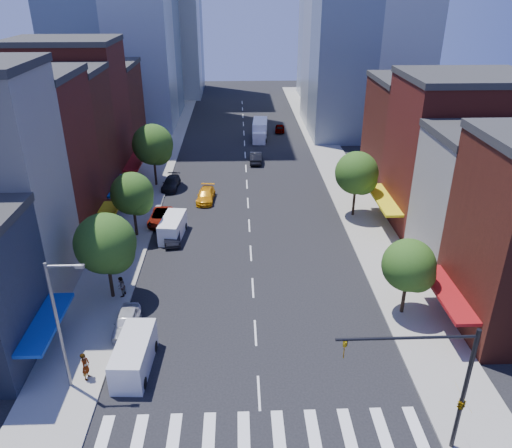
{
  "coord_description": "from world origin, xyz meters",
  "views": [
    {
      "loc": [
        -1.07,
        -23.56,
        23.34
      ],
      "look_at": [
        0.35,
        14.08,
        5.0
      ],
      "focal_mm": 35.0,
      "sensor_mm": 36.0,
      "label": 1
    }
  ],
  "objects_px": {
    "parked_car_third": "(161,217)",
    "cargo_van_far": "(172,228)",
    "box_truck": "(260,131)",
    "parked_car_front": "(127,322)",
    "traffic_car_oncoming": "(256,157)",
    "pedestrian_far": "(121,287)",
    "cargo_van_near": "(134,357)",
    "parked_car_second": "(172,234)",
    "traffic_car_far": "(280,128)",
    "parked_car_rear": "(171,183)",
    "taxi": "(206,195)",
    "pedestrian_near": "(86,366)"
  },
  "relations": [
    {
      "from": "cargo_van_near",
      "to": "pedestrian_far",
      "type": "xyz_separation_m",
      "value": [
        -2.59,
        8.58,
        -0.07
      ]
    },
    {
      "from": "parked_car_third",
      "to": "cargo_van_near",
      "type": "xyz_separation_m",
      "value": [
        1.3,
        -22.63,
        0.43
      ]
    },
    {
      "from": "cargo_van_near",
      "to": "cargo_van_far",
      "type": "bearing_deg",
      "value": 91.9
    },
    {
      "from": "parked_car_third",
      "to": "cargo_van_far",
      "type": "xyz_separation_m",
      "value": [
        1.67,
        -3.36,
        0.36
      ]
    },
    {
      "from": "cargo_van_near",
      "to": "traffic_car_oncoming",
      "type": "relative_size",
      "value": 1.12
    },
    {
      "from": "pedestrian_near",
      "to": "parked_car_second",
      "type": "bearing_deg",
      "value": -1.58
    },
    {
      "from": "parked_car_second",
      "to": "traffic_car_oncoming",
      "type": "xyz_separation_m",
      "value": [
        9.26,
        23.63,
        0.05
      ]
    },
    {
      "from": "parked_car_front",
      "to": "traffic_car_oncoming",
      "type": "relative_size",
      "value": 0.88
    },
    {
      "from": "traffic_car_oncoming",
      "to": "box_truck",
      "type": "bearing_deg",
      "value": -92.17
    },
    {
      "from": "parked_car_rear",
      "to": "cargo_van_near",
      "type": "bearing_deg",
      "value": -83.6
    },
    {
      "from": "taxi",
      "to": "traffic_car_oncoming",
      "type": "xyz_separation_m",
      "value": [
        6.44,
        13.7,
        0.1
      ]
    },
    {
      "from": "cargo_van_far",
      "to": "taxi",
      "type": "distance_m",
      "value": 9.63
    },
    {
      "from": "parked_car_second",
      "to": "pedestrian_far",
      "type": "relative_size",
      "value": 2.55
    },
    {
      "from": "cargo_van_far",
      "to": "box_truck",
      "type": "distance_m",
      "value": 36.18
    },
    {
      "from": "box_truck",
      "to": "pedestrian_far",
      "type": "bearing_deg",
      "value": -101.84
    },
    {
      "from": "box_truck",
      "to": "parked_car_third",
      "type": "bearing_deg",
      "value": -106.5
    },
    {
      "from": "cargo_van_near",
      "to": "box_truck",
      "type": "relative_size",
      "value": 0.71
    },
    {
      "from": "taxi",
      "to": "pedestrian_far",
      "type": "relative_size",
      "value": 2.71
    },
    {
      "from": "cargo_van_far",
      "to": "pedestrian_far",
      "type": "relative_size",
      "value": 2.89
    },
    {
      "from": "parked_car_front",
      "to": "parked_car_rear",
      "type": "bearing_deg",
      "value": 89.3
    },
    {
      "from": "parked_car_rear",
      "to": "traffic_car_far",
      "type": "relative_size",
      "value": 1.19
    },
    {
      "from": "parked_car_third",
      "to": "parked_car_second",
      "type": "bearing_deg",
      "value": -64.46
    },
    {
      "from": "cargo_van_far",
      "to": "pedestrian_far",
      "type": "xyz_separation_m",
      "value": [
        -2.96,
        -10.69,
        -0.0
      ]
    },
    {
      "from": "parked_car_second",
      "to": "parked_car_third",
      "type": "distance_m",
      "value": 4.44
    },
    {
      "from": "parked_car_third",
      "to": "box_truck",
      "type": "height_order",
      "value": "box_truck"
    },
    {
      "from": "parked_car_rear",
      "to": "cargo_van_far",
      "type": "height_order",
      "value": "cargo_van_far"
    },
    {
      "from": "parked_car_rear",
      "to": "pedestrian_near",
      "type": "bearing_deg",
      "value": -88.64
    },
    {
      "from": "cargo_van_near",
      "to": "traffic_car_far",
      "type": "relative_size",
      "value": 1.36
    },
    {
      "from": "cargo_van_near",
      "to": "pedestrian_far",
      "type": "bearing_deg",
      "value": 109.8
    },
    {
      "from": "pedestrian_near",
      "to": "cargo_van_near",
      "type": "bearing_deg",
      "value": -65.69
    },
    {
      "from": "pedestrian_far",
      "to": "parked_car_third",
      "type": "bearing_deg",
      "value": -173.52
    },
    {
      "from": "parked_car_second",
      "to": "cargo_van_near",
      "type": "height_order",
      "value": "cargo_van_near"
    },
    {
      "from": "parked_car_third",
      "to": "cargo_van_far",
      "type": "height_order",
      "value": "cargo_van_far"
    },
    {
      "from": "parked_car_second",
      "to": "traffic_car_far",
      "type": "xyz_separation_m",
      "value": [
        13.97,
        39.71,
        -0.07
      ]
    },
    {
      "from": "cargo_van_far",
      "to": "taxi",
      "type": "relative_size",
      "value": 1.07
    },
    {
      "from": "traffic_car_oncoming",
      "to": "parked_car_second",
      "type": "bearing_deg",
      "value": 71.6
    },
    {
      "from": "box_truck",
      "to": "pedestrian_near",
      "type": "bearing_deg",
      "value": -99.45
    },
    {
      "from": "pedestrian_far",
      "to": "parked_car_second",
      "type": "bearing_deg",
      "value": 174.97
    },
    {
      "from": "cargo_van_far",
      "to": "parked_car_third",
      "type": "bearing_deg",
      "value": 123.27
    },
    {
      "from": "traffic_car_far",
      "to": "box_truck",
      "type": "xyz_separation_m",
      "value": [
        -3.64,
        -4.31,
        0.73
      ]
    },
    {
      "from": "pedestrian_far",
      "to": "parked_car_front",
      "type": "bearing_deg",
      "value": 28.14
    },
    {
      "from": "traffic_car_oncoming",
      "to": "pedestrian_far",
      "type": "relative_size",
      "value": 2.72
    },
    {
      "from": "parked_car_rear",
      "to": "cargo_van_near",
      "type": "xyz_separation_m",
      "value": [
        1.33,
        -32.59,
        0.42
      ]
    },
    {
      "from": "parked_car_front",
      "to": "cargo_van_far",
      "type": "distance_m",
      "value": 15.06
    },
    {
      "from": "cargo_van_far",
      "to": "pedestrian_far",
      "type": "height_order",
      "value": "cargo_van_far"
    },
    {
      "from": "cargo_van_far",
      "to": "traffic_car_far",
      "type": "height_order",
      "value": "cargo_van_far"
    },
    {
      "from": "parked_car_rear",
      "to": "traffic_car_oncoming",
      "type": "xyz_separation_m",
      "value": [
        11.0,
        9.57,
        0.11
      ]
    },
    {
      "from": "parked_car_third",
      "to": "traffic_car_oncoming",
      "type": "relative_size",
      "value": 1.01
    },
    {
      "from": "cargo_van_far",
      "to": "traffic_car_far",
      "type": "bearing_deg",
      "value": 77.04
    },
    {
      "from": "parked_car_front",
      "to": "pedestrian_near",
      "type": "distance_m",
      "value": 5.4
    }
  ]
}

